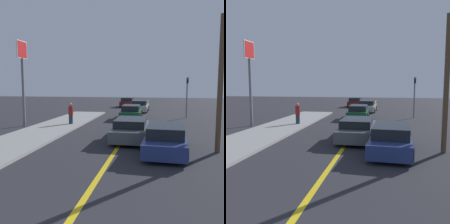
{
  "view_description": "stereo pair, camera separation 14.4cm",
  "coord_description": "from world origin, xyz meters",
  "views": [
    {
      "loc": [
        1.97,
        -2.18,
        3.17
      ],
      "look_at": [
        -0.42,
        10.7,
        1.73
      ],
      "focal_mm": 40.0,
      "sensor_mm": 36.0,
      "label": 1
    },
    {
      "loc": [
        2.12,
        -2.15,
        3.17
      ],
      "look_at": [
        -0.42,
        10.7,
        1.73
      ],
      "focal_mm": 40.0,
      "sensor_mm": 36.0,
      "label": 2
    }
  ],
  "objects": [
    {
      "name": "utility_pole",
      "position": [
        4.75,
        9.95,
        3.15
      ],
      "size": [
        0.24,
        0.24,
        6.3
      ],
      "color": "brown",
      "rests_on": "ground_plane"
    },
    {
      "name": "car_far_distant",
      "position": [
        -0.48,
        20.93,
        0.63
      ],
      "size": [
        1.94,
        4.5,
        1.29
      ],
      "rotation": [
        0.0,
        0.0,
        0.01
      ],
      "color": "#144728",
      "rests_on": "ground_plane"
    },
    {
      "name": "sidewalk_left",
      "position": [
        -5.52,
        12.37,
        0.07
      ],
      "size": [
        3.44,
        24.73,
        0.14
      ],
      "color": "gray",
      "rests_on": "ground_plane"
    },
    {
      "name": "road_center_line",
      "position": [
        0.0,
        18.0,
        0.0
      ],
      "size": [
        0.2,
        60.0,
        0.01
      ],
      "color": "gold",
      "rests_on": "ground_plane"
    },
    {
      "name": "car_parked_left_lot",
      "position": [
        -0.13,
        27.26,
        0.64
      ],
      "size": [
        2.02,
        4.63,
        1.34
      ],
      "rotation": [
        0.0,
        0.0,
        -0.03
      ],
      "color": "#9E9EA3",
      "rests_on": "ground_plane"
    },
    {
      "name": "pedestrian_mid_group",
      "position": [
        -4.7,
        16.15,
        0.94
      ],
      "size": [
        0.37,
        0.37,
        1.62
      ],
      "color": "#282D3D",
      "rests_on": "sidewalk_left"
    },
    {
      "name": "car_ahead_center",
      "position": [
        0.46,
        12.01,
        0.62
      ],
      "size": [
        2.03,
        4.6,
        1.25
      ],
      "rotation": [
        0.0,
        0.0,
        -0.0
      ],
      "color": "#4C5156",
      "rests_on": "ground_plane"
    },
    {
      "name": "traffic_light",
      "position": [
        4.64,
        22.33,
        2.37
      ],
      "size": [
        0.18,
        0.4,
        3.85
      ],
      "color": "slate",
      "rests_on": "ground_plane"
    },
    {
      "name": "car_oncoming_far",
      "position": [
        -2.36,
        33.45,
        0.65
      ],
      "size": [
        1.99,
        3.86,
        1.33
      ],
      "rotation": [
        0.0,
        0.0,
        -0.03
      ],
      "color": "maroon",
      "rests_on": "ground_plane"
    },
    {
      "name": "car_near_right_lane",
      "position": [
        2.33,
        9.67,
        0.64
      ],
      "size": [
        2.11,
        4.85,
        1.32
      ],
      "rotation": [
        0.0,
        0.0,
        -0.04
      ],
      "color": "navy",
      "rests_on": "ground_plane"
    },
    {
      "name": "roadside_sign",
      "position": [
        -8.07,
        15.15,
        4.51
      ],
      "size": [
        0.2,
        1.34,
        6.4
      ],
      "color": "slate",
      "rests_on": "ground_plane"
    }
  ]
}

